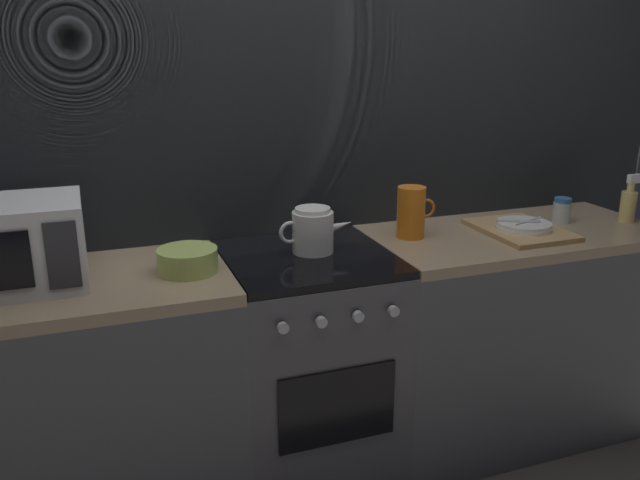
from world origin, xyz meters
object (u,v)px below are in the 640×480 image
mixing_bowl (188,260)px  spray_bottle (629,203)px  stove_unit (308,367)px  microwave (6,245)px  kettle (313,230)px  dish_pile (521,228)px  spice_jar (562,210)px  pitcher (411,212)px

mixing_bowl → spray_bottle: size_ratio=0.99×
stove_unit → microwave: bearing=178.3°
kettle → mixing_bowl: bearing=-173.1°
kettle → mixing_bowl: size_ratio=1.42×
stove_unit → spray_bottle: size_ratio=4.43×
microwave → spray_bottle: microwave is taller
microwave → dish_pile: size_ratio=1.15×
stove_unit → microwave: microwave is taller
stove_unit → dish_pile: (0.89, -0.03, 0.47)m
kettle → spice_jar: bearing=1.1°
microwave → pitcher: (1.43, 0.04, -0.03)m
stove_unit → dish_pile: 1.01m
mixing_bowl → microwave: bearing=173.7°
mixing_bowl → dish_pile: size_ratio=0.50×
stove_unit → spice_jar: bearing=2.3°
kettle → pitcher: bearing=6.4°
kettle → dish_pile: size_ratio=0.71×
kettle → spray_bottle: 1.39m
stove_unit → kettle: bearing=40.3°
mixing_bowl → pitcher: (0.88, 0.10, 0.06)m
kettle → spray_bottle: spray_bottle is taller
microwave → spice_jar: microwave is taller
stove_unit → pitcher: size_ratio=4.50×
spray_bottle → pitcher: bearing=173.1°
spray_bottle → spice_jar: bearing=161.0°
mixing_bowl → dish_pile: 1.33m
mixing_bowl → dish_pile: (1.33, -0.00, -0.02)m
mixing_bowl → spice_jar: 1.59m
stove_unit → microwave: size_ratio=1.96×
spice_jar → mixing_bowl: bearing=-177.2°
spice_jar → kettle: bearing=-178.9°
stove_unit → pitcher: pitcher is taller
microwave → pitcher: bearing=1.7°
pitcher → spray_bottle: spray_bottle is taller
stove_unit → microwave: (-0.98, 0.03, 0.59)m
stove_unit → pitcher: bearing=9.0°
kettle → mixing_bowl: (-0.46, -0.06, -0.04)m
microwave → pitcher: size_ratio=2.30×
mixing_bowl → spice_jar: size_ratio=1.90×
mixing_bowl → dish_pile: mixing_bowl is taller
dish_pile → spray_bottle: size_ratio=1.97×
pitcher → stove_unit: bearing=-171.0°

